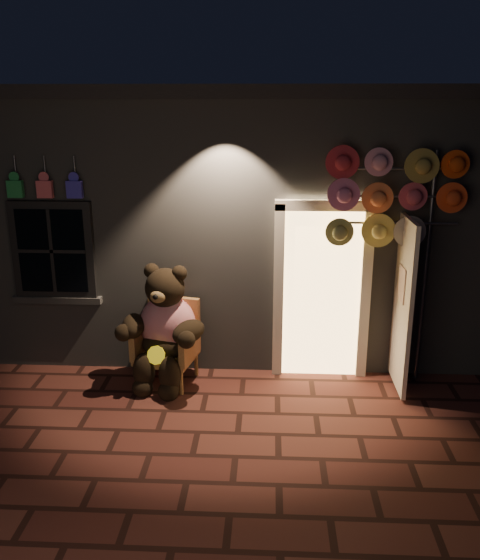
{
  "coord_description": "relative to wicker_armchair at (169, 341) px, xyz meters",
  "views": [
    {
      "loc": [
        0.72,
        -5.36,
        3.32
      ],
      "look_at": [
        0.39,
        1.0,
        1.35
      ],
      "focal_mm": 38.0,
      "sensor_mm": 36.0,
      "label": 1
    }
  ],
  "objects": [
    {
      "name": "shop_building",
      "position": [
        0.49,
        2.79,
        1.24
      ],
      "size": [
        7.3,
        5.95,
        3.51
      ],
      "color": "slate",
      "rests_on": "ground"
    },
    {
      "name": "ground",
      "position": [
        0.49,
        -1.2,
        -0.5
      ],
      "size": [
        60.0,
        60.0,
        0.0
      ],
      "primitive_type": "plane",
      "color": "#572A21",
      "rests_on": "ground"
    },
    {
      "name": "hat_rack",
      "position": [
        2.56,
        0.08,
        1.76
      ],
      "size": [
        1.58,
        0.22,
        2.79
      ],
      "color": "#59595E",
      "rests_on": "ground"
    },
    {
      "name": "wicker_armchair",
      "position": [
        0.0,
        0.0,
        0.0
      ],
      "size": [
        0.8,
        0.75,
        1.0
      ],
      "rotation": [
        0.0,
        0.0,
        -0.22
      ],
      "color": "#AF8C43",
      "rests_on": "ground"
    },
    {
      "name": "teddy_bear",
      "position": [
        -0.02,
        -0.13,
        0.22
      ],
      "size": [
        1.07,
        0.94,
        1.51
      ],
      "rotation": [
        0.0,
        0.0,
        -0.22
      ],
      "color": "red",
      "rests_on": "ground"
    }
  ]
}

